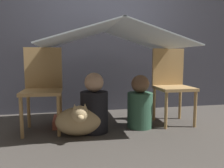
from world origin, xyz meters
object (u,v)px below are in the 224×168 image
Objects in this scene: chair_left at (43,85)px; dog at (79,120)px; chair_right at (171,82)px; person_second at (140,105)px; person_front at (94,106)px.

dog is (0.39, -0.30, -0.35)m from chair_left.
person_second is at bearing -162.64° from chair_right.
person_second is at bearing -6.05° from chair_left.
dog is at bearing -36.38° from chair_left.
chair_left is 0.63m from person_front.
person_front reaches higher than person_second.
chair_right reaches higher than dog.
chair_left is 1.13m from person_second.
chair_left is 1.00× the size of chair_right.
person_second is 0.74m from dog.
chair_left is 1.51× the size of person_second.
chair_right is 1.89× the size of dog.
dog is at bearing -167.34° from person_second.
chair_right is 1.51× the size of person_second.
dog is at bearing -148.14° from person_front.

